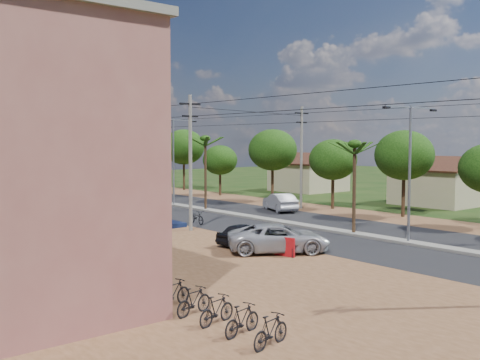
{
  "coord_description": "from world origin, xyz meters",
  "views": [
    {
      "loc": [
        -27.94,
        -18.66,
        5.99
      ],
      "look_at": [
        -0.83,
        14.36,
        3.0
      ],
      "focal_mm": 42.0,
      "sensor_mm": 36.0,
      "label": 1
    }
  ],
  "objects_px": {
    "car_parked_dark": "(244,234)",
    "car_white_far": "(116,199)",
    "car_parked_silver": "(279,239)",
    "car_silver_mid": "(280,203)",
    "roadside_sign": "(284,247)",
    "parked_scooter_row": "(164,289)"
  },
  "relations": [
    {
      "from": "car_parked_dark",
      "to": "car_white_far",
      "type": "bearing_deg",
      "value": -15.44
    },
    {
      "from": "car_parked_silver",
      "to": "car_parked_dark",
      "type": "relative_size",
      "value": 1.5
    },
    {
      "from": "car_silver_mid",
      "to": "car_white_far",
      "type": "relative_size",
      "value": 0.85
    },
    {
      "from": "car_silver_mid",
      "to": "roadside_sign",
      "type": "xyz_separation_m",
      "value": [
        -12.74,
        -13.78,
        -0.24
      ]
    },
    {
      "from": "car_parked_silver",
      "to": "car_parked_dark",
      "type": "xyz_separation_m",
      "value": [
        0.0,
        2.87,
        -0.14
      ]
    },
    {
      "from": "parked_scooter_row",
      "to": "roadside_sign",
      "type": "bearing_deg",
      "value": 18.72
    },
    {
      "from": "car_parked_silver",
      "to": "roadside_sign",
      "type": "distance_m",
      "value": 1.11
    },
    {
      "from": "car_silver_mid",
      "to": "car_white_far",
      "type": "xyz_separation_m",
      "value": [
        -9.74,
        10.95,
        0.03
      ]
    },
    {
      "from": "car_white_far",
      "to": "car_parked_dark",
      "type": "xyz_separation_m",
      "value": [
        -2.5,
        -20.9,
        -0.16
      ]
    },
    {
      "from": "car_silver_mid",
      "to": "parked_scooter_row",
      "type": "bearing_deg",
      "value": 60.1
    },
    {
      "from": "car_white_far",
      "to": "roadside_sign",
      "type": "bearing_deg",
      "value": -77.46
    },
    {
      "from": "car_white_far",
      "to": "car_parked_dark",
      "type": "relative_size",
      "value": 1.48
    },
    {
      "from": "car_silver_mid",
      "to": "roadside_sign",
      "type": "relative_size",
      "value": 3.72
    },
    {
      "from": "roadside_sign",
      "to": "car_white_far",
      "type": "bearing_deg",
      "value": 71.23
    },
    {
      "from": "car_white_far",
      "to": "parked_scooter_row",
      "type": "distance_m",
      "value": 30.39
    },
    {
      "from": "car_parked_silver",
      "to": "car_white_far",
      "type": "bearing_deg",
      "value": 28.34
    },
    {
      "from": "car_parked_dark",
      "to": "roadside_sign",
      "type": "bearing_deg",
      "value": 163.96
    },
    {
      "from": "roadside_sign",
      "to": "parked_scooter_row",
      "type": "distance_m",
      "value": 9.69
    },
    {
      "from": "car_parked_silver",
      "to": "car_silver_mid",
      "type": "bearing_deg",
      "value": -9.33
    },
    {
      "from": "car_parked_silver",
      "to": "roadside_sign",
      "type": "bearing_deg",
      "value": -173.09
    },
    {
      "from": "car_silver_mid",
      "to": "parked_scooter_row",
      "type": "distance_m",
      "value": 27.67
    },
    {
      "from": "car_parked_dark",
      "to": "parked_scooter_row",
      "type": "distance_m",
      "value": 11.91
    }
  ]
}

